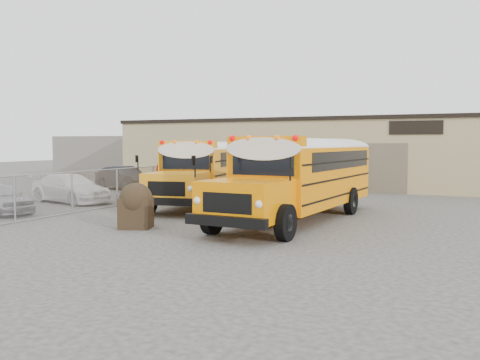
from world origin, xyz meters
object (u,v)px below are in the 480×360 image
at_px(school_bus_left, 240,162).
at_px(school_bus_right, 351,165).
at_px(car_white, 71,188).
at_px(car_dark, 124,178).
at_px(tarp_bundle, 136,205).

height_order(school_bus_left, school_bus_right, school_bus_right).
relative_size(school_bus_right, car_white, 2.29).
xyz_separation_m(school_bus_left, car_dark, (-7.24, -2.16, -1.07)).
bearing_deg(school_bus_left, tarp_bundle, -78.70).
xyz_separation_m(school_bus_right, car_dark, (-14.99, 0.97, -1.15)).
relative_size(school_bus_left, car_white, 2.24).
xyz_separation_m(tarp_bundle, car_dark, (-10.15, 12.41, -0.08)).
bearing_deg(school_bus_left, car_white, -118.43).
bearing_deg(school_bus_right, car_dark, 176.29).
relative_size(school_bus_left, car_dark, 2.43).
bearing_deg(school_bus_right, car_white, -154.23).
distance_m(school_bus_right, tarp_bundle, 12.47).
distance_m(school_bus_left, car_dark, 7.63).
bearing_deg(tarp_bundle, school_bus_right, 67.04).
height_order(school_bus_right, car_white, school_bus_right).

